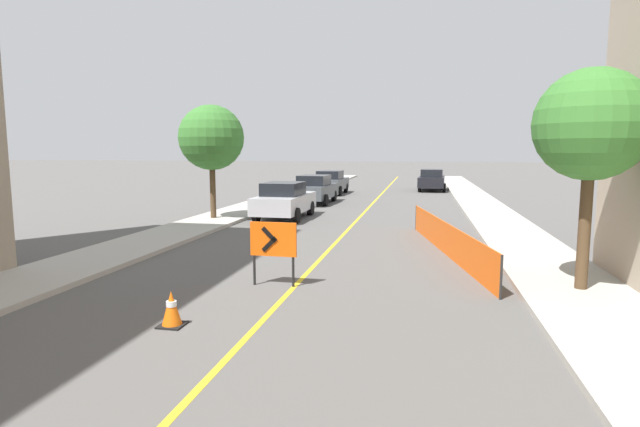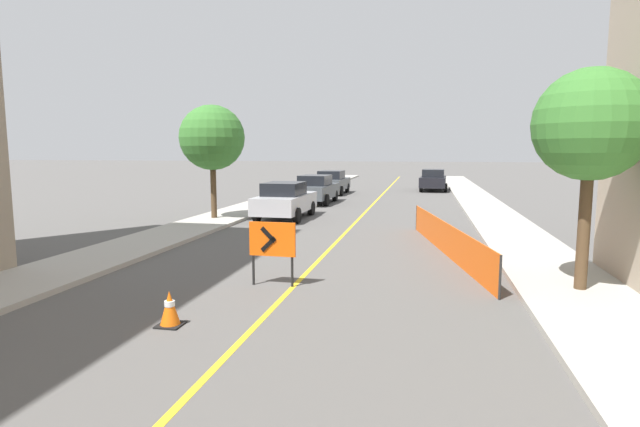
# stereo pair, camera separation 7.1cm
# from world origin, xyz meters

# --- Properties ---
(lane_stripe) EXTENTS (0.12, 71.73, 0.01)m
(lane_stripe) POSITION_xyz_m (0.00, 35.86, 0.00)
(lane_stripe) COLOR gold
(lane_stripe) RESTS_ON ground_plane
(sidewalk_left) EXTENTS (2.32, 71.73, 0.13)m
(sidewalk_left) POSITION_xyz_m (-5.81, 35.86, 0.06)
(sidewalk_left) COLOR #ADA89E
(sidewalk_left) RESTS_ON ground_plane
(sidewalk_right) EXTENTS (2.32, 71.73, 0.13)m
(sidewalk_right) POSITION_xyz_m (5.81, 35.86, 0.06)
(sidewalk_right) COLOR #ADA89E
(sidewalk_right) RESTS_ON ground_plane
(traffic_cone_fourth) EXTENTS (0.42, 0.42, 0.61)m
(traffic_cone_fourth) POSITION_xyz_m (-1.42, 21.89, 0.30)
(traffic_cone_fourth) COLOR black
(traffic_cone_fourth) RESTS_ON ground_plane
(arrow_barricade_primary) EXTENTS (1.04, 0.10, 1.41)m
(arrow_barricade_primary) POSITION_xyz_m (-0.46, 24.65, 0.98)
(arrow_barricade_primary) COLOR #EF560C
(arrow_barricade_primary) RESTS_ON ground_plane
(safety_mesh_fence) EXTENTS (1.81, 8.73, 0.91)m
(safety_mesh_fence) POSITION_xyz_m (3.37, 28.92, 0.45)
(safety_mesh_fence) COLOR #EF560C
(safety_mesh_fence) RESTS_ON ground_plane
(parked_car_curb_near) EXTENTS (1.94, 4.34, 1.59)m
(parked_car_curb_near) POSITION_xyz_m (-3.16, 35.23, 0.80)
(parked_car_curb_near) COLOR #B7B7BC
(parked_car_curb_near) RESTS_ON ground_plane
(parked_car_curb_mid) EXTENTS (1.99, 4.38, 1.59)m
(parked_car_curb_mid) POSITION_xyz_m (-3.20, 41.66, 0.80)
(parked_car_curb_mid) COLOR #474C51
(parked_car_curb_mid) RESTS_ON ground_plane
(parked_car_curb_far) EXTENTS (1.95, 4.35, 1.59)m
(parked_car_curb_far) POSITION_xyz_m (-3.44, 47.89, 0.80)
(parked_car_curb_far) COLOR #474C51
(parked_car_curb_far) RESTS_ON ground_plane
(parked_car_opposite_side) EXTENTS (2.03, 4.39, 1.59)m
(parked_car_opposite_side) POSITION_xyz_m (3.39, 52.04, 0.80)
(parked_car_opposite_side) COLOR black
(parked_car_opposite_side) RESTS_ON ground_plane
(street_tree_left_near) EXTENTS (2.70, 2.70, 4.70)m
(street_tree_left_near) POSITION_xyz_m (-5.93, 33.98, 3.46)
(street_tree_left_near) COLOR #4C3823
(street_tree_left_near) RESTS_ON sidewalk_left
(street_tree_right_near) EXTENTS (2.23, 2.23, 4.44)m
(street_tree_right_near) POSITION_xyz_m (5.93, 25.29, 3.43)
(street_tree_right_near) COLOR #4C3823
(street_tree_right_near) RESTS_ON sidewalk_right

